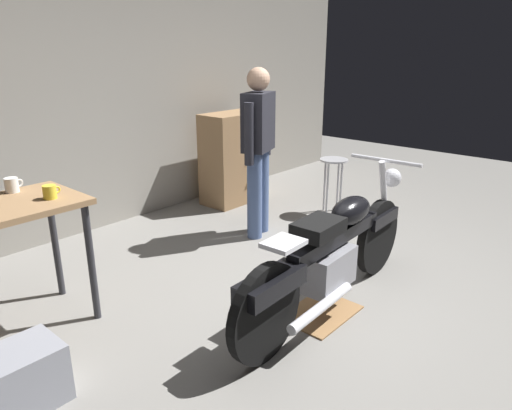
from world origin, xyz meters
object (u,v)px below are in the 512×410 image
motorcycle (333,252)px  shop_stool (333,171)px  storage_bin (19,379)px  person_standing (258,146)px  mug_white_ceramic (12,185)px  wooden_dresser (234,158)px  mug_yellow_tall (50,192)px

motorcycle → shop_stool: 2.15m
motorcycle → storage_bin: 2.11m
person_standing → mug_white_ceramic: bearing=-28.3°
motorcycle → person_standing: size_ratio=1.31×
person_standing → wooden_dresser: 1.21m
motorcycle → mug_yellow_tall: (-1.38, 1.33, 0.50)m
person_standing → storage_bin: bearing=-6.4°
motorcycle → storage_bin: size_ratio=4.98×
shop_stool → mug_yellow_tall: mug_yellow_tall is taller
storage_bin → shop_stool: bearing=7.1°
person_standing → mug_yellow_tall: (-2.11, -0.03, 0.02)m
shop_stool → mug_white_ceramic: mug_white_ceramic is taller
wooden_dresser → mug_white_ceramic: wooden_dresser is taller
shop_stool → storage_bin: 3.82m
motorcycle → person_standing: 1.62m
wooden_dresser → storage_bin: wooden_dresser is taller
person_standing → mug_white_ceramic: size_ratio=13.51×
person_standing → motorcycle: bearing=41.1°
motorcycle → person_standing: (0.74, 1.37, 0.48)m
motorcycle → shop_stool: size_ratio=3.42×
person_standing → mug_yellow_tall: 2.11m
shop_stool → mug_yellow_tall: 3.22m
person_standing → shop_stool: person_standing is taller
person_standing → mug_white_ceramic: person_standing is taller
shop_stool → wooden_dresser: 1.24m
motorcycle → person_standing: person_standing is taller
wooden_dresser → mug_white_ceramic: size_ratio=8.90×
shop_stool → mug_white_ceramic: size_ratio=5.18×
storage_bin → mug_white_ceramic: size_ratio=3.56×
wooden_dresser → mug_yellow_tall: wooden_dresser is taller
wooden_dresser → person_standing: bearing=-123.8°
person_standing → storage_bin: 2.89m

